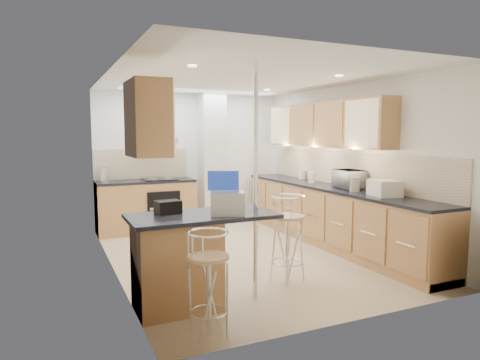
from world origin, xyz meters
name	(u,v)px	position (x,y,z in m)	size (l,w,h in m)	color
ground	(244,255)	(0.00, 0.00, 0.00)	(4.80, 4.80, 0.00)	tan
room_shell	(253,147)	(0.32, 0.38, 1.54)	(3.64, 4.84, 2.51)	white
right_counter	(330,215)	(1.50, 0.00, 0.46)	(0.63, 4.40, 0.92)	#BA7D4A
back_counter	(146,206)	(-0.95, 2.10, 0.46)	(1.70, 0.63, 0.92)	#BA7D4A
peninsula	(203,259)	(-1.12, -1.45, 0.48)	(1.47, 0.72, 0.94)	#BA7D4A
microwave	(350,179)	(1.61, -0.31, 1.06)	(0.50, 0.34, 0.28)	silver
laptop	(228,203)	(-0.91, -1.59, 1.05)	(0.33, 0.25, 0.23)	#95989C
bag	(168,207)	(-1.43, -1.29, 1.01)	(0.24, 0.18, 0.13)	black
bar_stool_near	(209,283)	(-1.30, -2.10, 0.46)	(0.38, 0.38, 0.92)	tan
bar_stool_end	(287,238)	(0.01, -1.21, 0.52)	(0.42, 0.42, 1.03)	tan
jar_a	(312,177)	(1.50, 0.53, 1.01)	(0.12, 0.12, 0.18)	white
jar_b	(302,174)	(1.69, 1.13, 1.00)	(0.11, 0.11, 0.17)	white
jar_c	(355,184)	(1.46, -0.62, 1.02)	(0.14, 0.14, 0.20)	#ADA88A
jar_d	(370,188)	(1.48, -0.92, 1.00)	(0.10, 0.10, 0.16)	silver
bread_bin	(384,188)	(1.52, -1.14, 1.02)	(0.31, 0.40, 0.21)	white
kettle	(104,175)	(-1.65, 2.13, 1.04)	(0.16, 0.16, 0.24)	silver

